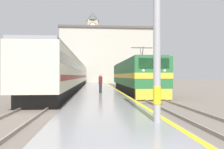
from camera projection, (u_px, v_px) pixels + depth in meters
ground_plane at (98, 88)px, 32.96m from camera, size 200.00×200.00×0.00m
platform at (98, 89)px, 27.98m from camera, size 4.19×140.00×0.33m
rail_track_near at (128, 90)px, 28.30m from camera, size 2.83×140.00×0.16m
rail_track_far at (68, 90)px, 27.67m from camera, size 2.84×140.00×0.16m
locomotive_train at (134, 76)px, 24.24m from camera, size 2.92×16.57×4.49m
passenger_train at (71, 74)px, 30.95m from camera, size 2.92×39.96×3.94m
catenary_mast at (160, 1)px, 7.36m from camera, size 2.61×0.26×8.14m
person_on_platform at (100, 83)px, 19.79m from camera, size 0.34×0.34×1.70m
clock_tower at (93, 45)px, 67.51m from camera, size 3.87×3.87×21.68m
station_building at (106, 56)px, 55.90m from camera, size 22.98×8.98×13.78m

